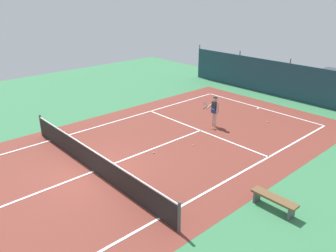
% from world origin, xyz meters
% --- Properties ---
extents(ground_plane, '(36.00, 36.00, 0.00)m').
position_xyz_m(ground_plane, '(0.00, 0.00, 0.00)').
color(ground_plane, '#387A4C').
extents(court_surface, '(11.02, 26.60, 0.01)m').
position_xyz_m(court_surface, '(0.00, 0.00, 0.00)').
color(court_surface, brown).
rests_on(court_surface, ground).
extents(tennis_net, '(10.12, 0.10, 1.10)m').
position_xyz_m(tennis_net, '(0.00, 0.00, 0.51)').
color(tennis_net, black).
rests_on(tennis_net, ground).
extents(back_fence, '(16.30, 0.98, 2.70)m').
position_xyz_m(back_fence, '(-0.00, 15.43, 0.67)').
color(back_fence, '#1E3D4C').
rests_on(back_fence, ground).
extents(tennis_player, '(0.81, 0.68, 1.64)m').
position_xyz_m(tennis_player, '(0.04, 7.42, 0.96)').
color(tennis_player, '#D8AD8C').
rests_on(tennis_player, ground).
extents(tennis_ball_near_player, '(0.07, 0.07, 0.07)m').
position_xyz_m(tennis_ball_near_player, '(1.04, 4.78, 0.03)').
color(tennis_ball_near_player, '#CCDB33').
rests_on(tennis_ball_near_player, ground).
extents(tennis_ball_midcourt, '(0.07, 0.07, 0.07)m').
position_xyz_m(tennis_ball_midcourt, '(0.38, 2.88, 0.03)').
color(tennis_ball_midcourt, '#CCDB33').
rests_on(tennis_ball_midcourt, ground).
extents(tennis_ball_by_sideline, '(0.07, 0.07, 0.07)m').
position_xyz_m(tennis_ball_by_sideline, '(1.74, 10.07, 0.03)').
color(tennis_ball_by_sideline, '#CCDB33').
rests_on(tennis_ball_by_sideline, ground).
extents(parked_car, '(2.04, 4.21, 1.68)m').
position_xyz_m(parked_car, '(1.50, 18.26, 0.84)').
color(parked_car, navy).
rests_on(parked_car, ground).
extents(courtside_bench, '(1.60, 0.40, 0.49)m').
position_xyz_m(courtside_bench, '(6.31, 3.16, 0.37)').
color(courtside_bench, brown).
rests_on(courtside_bench, ground).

